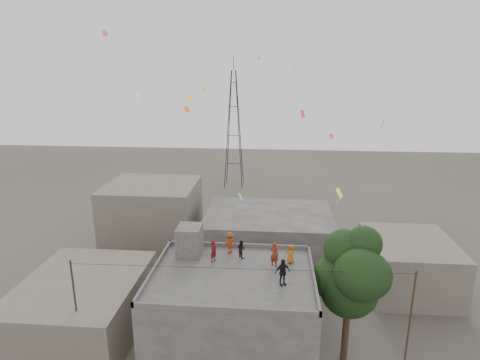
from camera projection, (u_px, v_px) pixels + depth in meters
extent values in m
plane|color=#443F38|center=(233.00, 358.00, 26.31)|extent=(140.00, 140.00, 0.00)
cube|color=#464441|center=(233.00, 318.00, 25.49)|extent=(10.00, 8.00, 6.00)
cube|color=#4B4846|center=(233.00, 275.00, 24.67)|extent=(10.00, 8.00, 0.10)
cube|color=#464441|center=(238.00, 245.00, 28.38)|extent=(10.00, 0.15, 0.30)
cube|color=#464441|center=(225.00, 309.00, 20.85)|extent=(10.00, 0.15, 0.30)
cube|color=#464441|center=(314.00, 276.00, 24.20)|extent=(0.15, 8.00, 0.30)
cube|color=#464441|center=(154.00, 269.00, 25.03)|extent=(0.15, 8.00, 0.30)
cube|color=#464441|center=(190.00, 240.00, 27.14)|extent=(1.60, 1.80, 2.00)
cube|color=#675E51|center=(83.00, 306.00, 28.60)|extent=(8.00, 10.00, 4.00)
cube|color=#464441|center=(268.00, 237.00, 38.89)|extent=(12.00, 9.00, 5.00)
cube|color=#675E51|center=(153.00, 216.00, 41.54)|extent=(9.00, 8.00, 7.00)
cube|color=#675E51|center=(408.00, 265.00, 34.13)|extent=(7.00, 8.00, 4.40)
cylinder|color=black|center=(345.00, 333.00, 25.64)|extent=(0.44, 0.44, 4.00)
cylinder|color=black|center=(349.00, 310.00, 25.29)|extent=(0.64, 0.91, 2.14)
sphere|color=black|center=(349.00, 289.00, 24.78)|extent=(3.60, 3.60, 3.60)
sphere|color=black|center=(367.00, 275.00, 24.75)|extent=(3.00, 3.00, 3.00)
sphere|color=black|center=(334.00, 278.00, 25.22)|extent=(2.80, 2.80, 2.80)
sphere|color=black|center=(360.00, 275.00, 23.60)|extent=(3.20, 3.20, 3.20)
sphere|color=black|center=(344.00, 250.00, 25.07)|extent=(2.60, 2.60, 2.60)
sphere|color=black|center=(364.00, 244.00, 24.53)|extent=(2.20, 2.20, 2.20)
cylinder|color=black|center=(77.00, 315.00, 24.66)|extent=(0.12, 0.12, 7.40)
cylinder|color=black|center=(409.00, 328.00, 23.47)|extent=(0.12, 0.12, 7.40)
cylinder|color=black|center=(239.00, 269.00, 23.12)|extent=(20.00, 0.52, 0.02)
cylinder|color=black|center=(228.00, 131.00, 61.82)|extent=(1.27, 1.27, 18.01)
cylinder|color=black|center=(239.00, 131.00, 61.68)|extent=(1.27, 1.27, 18.01)
cylinder|color=black|center=(240.00, 129.00, 63.31)|extent=(1.27, 1.27, 18.01)
cylinder|color=black|center=(229.00, 129.00, 63.45)|extent=(1.27, 1.27, 18.01)
cube|color=black|center=(234.00, 163.00, 64.02)|extent=(2.36, 0.08, 0.08)
cube|color=black|center=(234.00, 163.00, 64.02)|extent=(0.08, 2.36, 0.08)
cube|color=black|center=(234.00, 136.00, 62.81)|extent=(1.81, 0.08, 0.08)
cube|color=black|center=(234.00, 136.00, 62.81)|extent=(0.08, 1.81, 0.08)
cube|color=black|center=(234.00, 107.00, 61.59)|extent=(1.26, 0.08, 0.08)
cube|color=black|center=(234.00, 107.00, 61.59)|extent=(0.08, 1.26, 0.08)
cube|color=black|center=(234.00, 82.00, 60.61)|extent=(0.82, 0.08, 0.08)
cube|color=black|center=(234.00, 82.00, 60.61)|extent=(0.08, 0.82, 0.08)
cylinder|color=black|center=(234.00, 63.00, 59.85)|extent=(0.08, 0.08, 2.00)
imported|color=maroon|center=(274.00, 254.00, 25.50)|extent=(0.72, 0.65, 1.66)
imported|color=#C26B16|center=(290.00, 254.00, 25.97)|extent=(0.71, 0.55, 1.28)
imported|color=black|center=(241.00, 249.00, 26.76)|extent=(0.73, 0.75, 1.21)
imported|color=black|center=(282.00, 272.00, 23.28)|extent=(1.04, 0.79, 1.64)
imported|color=#993211|center=(230.00, 243.00, 27.37)|extent=(1.12, 0.97, 1.50)
imported|color=maroon|center=(214.00, 251.00, 26.16)|extent=(0.56, 0.65, 1.50)
plane|color=#F05619|center=(187.00, 109.00, 30.94)|extent=(0.48, 0.51, 0.40)
plane|color=#E02350|center=(303.00, 114.00, 26.82)|extent=(0.29, 0.53, 0.52)
plane|color=#D7F225|center=(203.00, 89.00, 33.20)|extent=(0.43, 0.36, 0.29)
plane|color=#237BC8|center=(383.00, 123.00, 24.72)|extent=(0.18, 0.56, 0.54)
plane|color=silver|center=(137.00, 96.00, 33.66)|extent=(0.43, 0.46, 0.42)
plane|color=orange|center=(294.00, 70.00, 33.98)|extent=(0.21, 0.45, 0.41)
plane|color=green|center=(240.00, 196.00, 25.45)|extent=(0.24, 0.50, 0.44)
plane|color=#E65136|center=(331.00, 136.00, 33.71)|extent=(0.43, 0.41, 0.41)
plane|color=#FF9E1A|center=(189.00, 99.00, 26.38)|extent=(0.50, 0.51, 0.33)
plane|color=#45A9CF|center=(259.00, 58.00, 36.63)|extent=(0.36, 0.06, 0.36)
plane|color=#E24778|center=(105.00, 33.00, 27.23)|extent=(0.40, 0.18, 0.36)
plane|color=gold|center=(339.00, 193.00, 22.89)|extent=(0.49, 0.63, 0.49)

